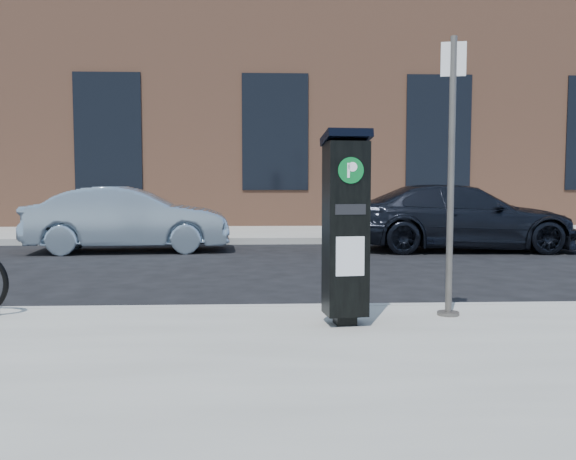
{
  "coord_description": "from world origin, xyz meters",
  "views": [
    {
      "loc": [
        -0.43,
        -6.58,
        1.5
      ],
      "look_at": [
        -0.12,
        0.5,
        0.94
      ],
      "focal_mm": 38.0,
      "sensor_mm": 36.0,
      "label": 1
    }
  ],
  "objects": [
    {
      "name": "car_silver",
      "position": [
        -3.26,
        6.62,
        0.7
      ],
      "size": [
        4.35,
        1.83,
        1.4
      ],
      "primitive_type": "imported",
      "rotation": [
        0.0,
        0.0,
        1.65
      ],
      "color": "#8296A6",
      "rests_on": "ground"
    },
    {
      "name": "sidewalk_far",
      "position": [
        0.0,
        14.0,
        0.07
      ],
      "size": [
        60.0,
        12.0,
        0.15
      ],
      "primitive_type": "cube",
      "color": "gray",
      "rests_on": "ground"
    },
    {
      "name": "ground",
      "position": [
        0.0,
        0.0,
        0.0
      ],
      "size": [
        120.0,
        120.0,
        0.0
      ],
      "primitive_type": "plane",
      "color": "black",
      "rests_on": "ground"
    },
    {
      "name": "building",
      "position": [
        -0.0,
        17.0,
        4.15
      ],
      "size": [
        28.0,
        10.05,
        8.25
      ],
      "color": "#905C41",
      "rests_on": "ground"
    },
    {
      "name": "car_dark",
      "position": [
        3.93,
        6.55,
        0.72
      ],
      "size": [
        5.04,
        2.23,
        1.44
      ],
      "primitive_type": "imported",
      "rotation": [
        0.0,
        0.0,
        1.53
      ],
      "color": "black",
      "rests_on": "ground"
    },
    {
      "name": "curb_far",
      "position": [
        0.0,
        8.02,
        0.07
      ],
      "size": [
        60.0,
        0.12,
        0.16
      ],
      "primitive_type": "cube",
      "color": "#9E9B93",
      "rests_on": "ground"
    },
    {
      "name": "sign_pole",
      "position": [
        1.46,
        -0.57,
        1.53
      ],
      "size": [
        0.24,
        0.22,
        2.77
      ],
      "rotation": [
        0.0,
        0.0,
        -0.21
      ],
      "color": "#5B5651",
      "rests_on": "sidewalk_near"
    },
    {
      "name": "curb_near",
      "position": [
        0.0,
        -0.02,
        0.07
      ],
      "size": [
        60.0,
        0.12,
        0.16
      ],
      "primitive_type": "cube",
      "color": "#9E9B93",
      "rests_on": "ground"
    },
    {
      "name": "parking_kiosk",
      "position": [
        0.36,
        -0.92,
        1.09
      ],
      "size": [
        0.46,
        0.42,
        1.83
      ],
      "rotation": [
        0.0,
        0.0,
        0.12
      ],
      "color": "black",
      "rests_on": "sidewalk_near"
    }
  ]
}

